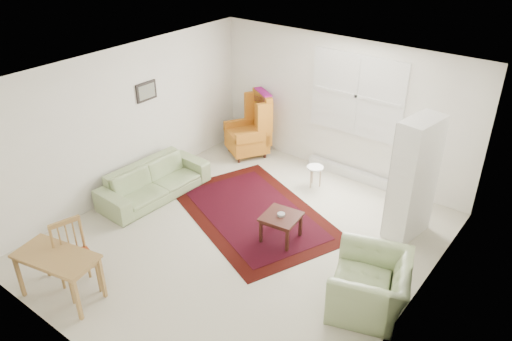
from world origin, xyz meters
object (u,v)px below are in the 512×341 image
Objects in this scene: desk_chair at (76,260)px; desk at (60,276)px; stool at (315,176)px; coffee_table at (281,227)px; sofa at (154,176)px; armchair at (371,280)px; wingback_chair at (247,125)px; cabinet at (414,179)px.

desk is at bearing 173.49° from desk_chair.
coffee_table is at bearing -75.26° from stool.
armchair reaches higher than sofa.
wingback_chair is 1.23× the size of desk.
cabinet is (3.57, -0.60, 0.30)m from wingback_chair.
cabinet is at bearing 42.83° from coffee_table.
wingback_chair is 0.68× the size of cabinet.
stool is at bearing 22.18° from wingback_chair.
cabinet is at bearing 53.93° from desk.
stool is 4.27m from desk_chair.
cabinet reaches higher than desk_chair.
coffee_table is at bearing -128.18° from cabinet.
desk is (-1.50, -2.69, 0.12)m from coffee_table.
cabinet reaches higher than sofa.
sofa is 1.87× the size of desk.
stool is (1.72, -0.25, -0.45)m from wingback_chair.
desk is (-1.07, -4.35, 0.14)m from stool.
wingback_chair reaches higher than stool.
armchair is 1.01× the size of desk.
desk is at bearing -119.18° from coffee_table.
coffee_table is (2.42, 0.29, -0.18)m from sofa.
armchair is 2.02× the size of coffee_table.
armchair is at bearing -15.95° from coffee_table.
armchair is 1.88m from cabinet.
stool is at bearing 104.74° from coffee_table.
coffee_table is 2.87m from desk_chair.
coffee_table reaches higher than stool.
desk_chair is (-0.99, -4.14, 0.30)m from stool.
cabinet is 1.90× the size of desk_chair.
armchair is (4.09, -0.19, 0.02)m from sofa.
cabinet is (3.83, 1.60, 0.55)m from sofa.
wingback_chair is 2.46× the size of coffee_table.
wingback_chair is 3.29× the size of stool.
wingback_chair reaches higher than desk_chair.
sofa is at bearing 110.92° from desk.
wingback_chair is at bearing 138.52° from coffee_table.
sofa is at bearing -135.60° from stool.
desk reaches higher than stool.
desk is (0.65, -4.60, -0.31)m from wingback_chair.
sofa is at bearing -148.41° from cabinet.
sofa is 2.79m from stool.
coffee_table is (-1.67, 0.48, -0.20)m from armchair.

